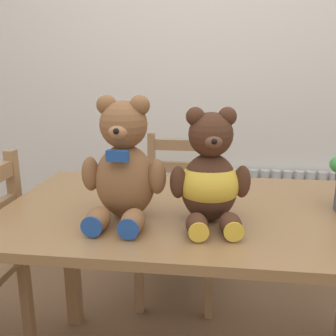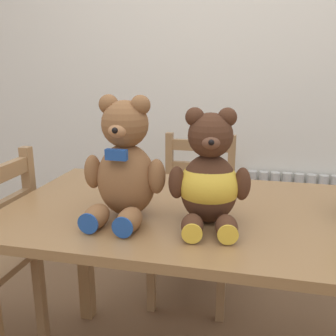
{
  "view_description": "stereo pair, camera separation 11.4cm",
  "coord_description": "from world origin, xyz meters",
  "views": [
    {
      "loc": [
        0.03,
        -0.81,
        1.22
      ],
      "look_at": [
        -0.11,
        0.28,
        0.92
      ],
      "focal_mm": 40.0,
      "sensor_mm": 36.0,
      "label": 1
    },
    {
      "loc": [
        0.14,
        -0.79,
        1.22
      ],
      "look_at": [
        -0.11,
        0.28,
        0.92
      ],
      "focal_mm": 40.0,
      "sensor_mm": 36.0,
      "label": 2
    }
  ],
  "objects": [
    {
      "name": "teddy_bear_left",
      "position": [
        -0.25,
        0.27,
        0.93
      ],
      "size": [
        0.27,
        0.26,
        0.38
      ],
      "rotation": [
        0.0,
        0.0,
        3.12
      ],
      "color": "brown",
      "rests_on": "dining_table"
    },
    {
      "name": "dining_table",
      "position": [
        0.0,
        0.39,
        0.65
      ],
      "size": [
        1.36,
        0.77,
        0.76
      ],
      "color": "olive",
      "rests_on": "ground_plane"
    },
    {
      "name": "wall_back",
      "position": [
        0.0,
        1.65,
        1.3
      ],
      "size": [
        8.0,
        0.04,
        2.6
      ],
      "primitive_type": "cube",
      "color": "silver",
      "rests_on": "ground_plane"
    },
    {
      "name": "wooden_chair_behind",
      "position": [
        -0.15,
        1.1,
        0.43
      ],
      "size": [
        0.39,
        0.45,
        0.86
      ],
      "rotation": [
        0.0,
        0.0,
        3.14
      ],
      "color": "#997047",
      "rests_on": "ground_plane"
    },
    {
      "name": "radiator",
      "position": [
        0.54,
        1.58,
        0.26
      ],
      "size": [
        0.86,
        0.1,
        0.58
      ],
      "color": "beige",
      "rests_on": "ground_plane"
    },
    {
      "name": "teddy_bear_right",
      "position": [
        0.02,
        0.28,
        0.9
      ],
      "size": [
        0.25,
        0.27,
        0.35
      ],
      "rotation": [
        0.0,
        0.0,
        3.29
      ],
      "color": "#472819",
      "rests_on": "dining_table"
    }
  ]
}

